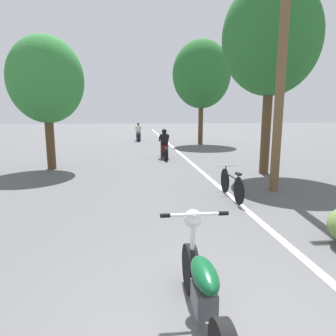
{
  "coord_description": "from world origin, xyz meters",
  "views": [
    {
      "loc": [
        -0.81,
        -2.16,
        2.12
      ],
      "look_at": [
        -0.05,
        4.42,
        0.9
      ],
      "focal_mm": 32.0,
      "sensor_mm": 36.0,
      "label": 1
    }
  ],
  "objects_px": {
    "utility_pole": "(282,56)",
    "roadside_tree_left": "(46,80)",
    "motorcycle_rider_lead": "(164,147)",
    "motorcycle_rider_far": "(138,134)",
    "bicycle_parked": "(232,184)",
    "roadside_tree_right_near": "(271,39)",
    "motorcycle_foreground": "(203,288)",
    "roadside_tree_right_far": "(202,75)"
  },
  "relations": [
    {
      "from": "bicycle_parked",
      "to": "motorcycle_rider_lead",
      "type": "bearing_deg",
      "value": 98.06
    },
    {
      "from": "roadside_tree_right_far",
      "to": "motorcycle_foreground",
      "type": "xyz_separation_m",
      "value": [
        -3.93,
        -17.58,
        -4.21
      ]
    },
    {
      "from": "roadside_tree_right_near",
      "to": "roadside_tree_left",
      "type": "relative_size",
      "value": 1.32
    },
    {
      "from": "roadside_tree_right_near",
      "to": "motorcycle_rider_lead",
      "type": "bearing_deg",
      "value": 128.35
    },
    {
      "from": "roadside_tree_right_far",
      "to": "motorcycle_rider_far",
      "type": "relative_size",
      "value": 3.38
    },
    {
      "from": "roadside_tree_right_near",
      "to": "motorcycle_rider_far",
      "type": "xyz_separation_m",
      "value": [
        -4.22,
        13.18,
        -4.02
      ]
    },
    {
      "from": "roadside_tree_right_near",
      "to": "motorcycle_rider_far",
      "type": "height_order",
      "value": "roadside_tree_right_near"
    },
    {
      "from": "motorcycle_rider_far",
      "to": "utility_pole",
      "type": "bearing_deg",
      "value": -77.47
    },
    {
      "from": "utility_pole",
      "to": "bicycle_parked",
      "type": "height_order",
      "value": "utility_pole"
    },
    {
      "from": "utility_pole",
      "to": "motorcycle_rider_lead",
      "type": "relative_size",
      "value": 3.25
    },
    {
      "from": "motorcycle_rider_lead",
      "to": "roadside_tree_right_near",
      "type": "bearing_deg",
      "value": -51.65
    },
    {
      "from": "roadside_tree_right_near",
      "to": "roadside_tree_right_far",
      "type": "height_order",
      "value": "roadside_tree_right_far"
    },
    {
      "from": "motorcycle_rider_lead",
      "to": "motorcycle_rider_far",
      "type": "distance_m",
      "value": 9.25
    },
    {
      "from": "utility_pole",
      "to": "roadside_tree_right_far",
      "type": "xyz_separation_m",
      "value": [
        0.74,
        12.54,
        1.08
      ]
    },
    {
      "from": "motorcycle_foreground",
      "to": "motorcycle_rider_far",
      "type": "distance_m",
      "value": 20.58
    },
    {
      "from": "roadside_tree_left",
      "to": "motorcycle_rider_lead",
      "type": "distance_m",
      "value": 5.81
    },
    {
      "from": "roadside_tree_right_far",
      "to": "roadside_tree_right_near",
      "type": "bearing_deg",
      "value": -89.86
    },
    {
      "from": "utility_pole",
      "to": "motorcycle_rider_far",
      "type": "xyz_separation_m",
      "value": [
        -3.45,
        15.54,
        -3.03
      ]
    },
    {
      "from": "roadside_tree_right_near",
      "to": "roadside_tree_left",
      "type": "height_order",
      "value": "roadside_tree_right_near"
    },
    {
      "from": "motorcycle_rider_far",
      "to": "motorcycle_foreground",
      "type": "bearing_deg",
      "value": -89.27
    },
    {
      "from": "roadside_tree_right_near",
      "to": "motorcycle_rider_far",
      "type": "bearing_deg",
      "value": 107.74
    },
    {
      "from": "motorcycle_rider_lead",
      "to": "roadside_tree_left",
      "type": "bearing_deg",
      "value": -154.08
    },
    {
      "from": "motorcycle_rider_far",
      "to": "roadside_tree_left",
      "type": "bearing_deg",
      "value": -107.2
    },
    {
      "from": "utility_pole",
      "to": "roadside_tree_right_far",
      "type": "relative_size",
      "value": 1.01
    },
    {
      "from": "roadside_tree_right_far",
      "to": "roadside_tree_left",
      "type": "xyz_separation_m",
      "value": [
        -7.73,
        -8.42,
        -1.33
      ]
    },
    {
      "from": "roadside_tree_right_near",
      "to": "motorcycle_foreground",
      "type": "distance_m",
      "value": 9.34
    },
    {
      "from": "roadside_tree_right_far",
      "to": "motorcycle_rider_far",
      "type": "xyz_separation_m",
      "value": [
        -4.19,
        3.0,
        -4.11
      ]
    },
    {
      "from": "motorcycle_rider_lead",
      "to": "utility_pole",
      "type": "bearing_deg",
      "value": -69.33
    },
    {
      "from": "roadside_tree_right_far",
      "to": "motorcycle_rider_far",
      "type": "height_order",
      "value": "roadside_tree_right_far"
    },
    {
      "from": "roadside_tree_right_far",
      "to": "motorcycle_rider_lead",
      "type": "xyz_separation_m",
      "value": [
        -3.13,
        -6.19,
        -4.1
      ]
    },
    {
      "from": "utility_pole",
      "to": "roadside_tree_left",
      "type": "height_order",
      "value": "utility_pole"
    },
    {
      "from": "motorcycle_foreground",
      "to": "motorcycle_rider_far",
      "type": "bearing_deg",
      "value": 90.73
    },
    {
      "from": "roadside_tree_right_near",
      "to": "motorcycle_foreground",
      "type": "height_order",
      "value": "roadside_tree_right_near"
    },
    {
      "from": "roadside_tree_right_far",
      "to": "motorcycle_rider_lead",
      "type": "height_order",
      "value": "roadside_tree_right_far"
    },
    {
      "from": "roadside_tree_left",
      "to": "utility_pole",
      "type": "bearing_deg",
      "value": -30.52
    },
    {
      "from": "roadside_tree_right_far",
      "to": "roadside_tree_left",
      "type": "bearing_deg",
      "value": -132.53
    },
    {
      "from": "motorcycle_rider_lead",
      "to": "bicycle_parked",
      "type": "xyz_separation_m",
      "value": [
        0.98,
        -6.94,
        -0.18
      ]
    },
    {
      "from": "motorcycle_rider_far",
      "to": "bicycle_parked",
      "type": "bearing_deg",
      "value": -82.79
    },
    {
      "from": "motorcycle_foreground",
      "to": "motorcycle_rider_lead",
      "type": "bearing_deg",
      "value": 86.01
    },
    {
      "from": "roadside_tree_left",
      "to": "motorcycle_rider_lead",
      "type": "xyz_separation_m",
      "value": [
        4.59,
        2.23,
        -2.77
      ]
    },
    {
      "from": "utility_pole",
      "to": "motorcycle_foreground",
      "type": "bearing_deg",
      "value": -122.33
    },
    {
      "from": "roadside_tree_left",
      "to": "roadside_tree_right_far",
      "type": "bearing_deg",
      "value": 47.47
    }
  ]
}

